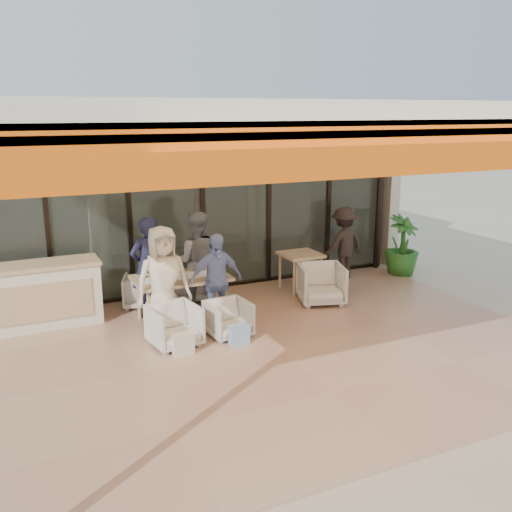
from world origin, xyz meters
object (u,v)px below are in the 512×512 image
Objects in this scene: chair_near_left at (174,324)px; side_table at (300,259)px; diner_periwinkle at (216,280)px; chair_near_right at (228,317)px; diner_cream at (163,281)px; host_counter at (40,295)px; chair_far_left at (142,289)px; side_chair at (321,282)px; diner_grey at (196,261)px; dining_table at (181,280)px; potted_palm at (402,246)px; chair_far_right at (188,280)px; diner_navy at (148,267)px; standing_woman at (344,244)px.

chair_near_left is 0.92× the size of side_table.
chair_near_right is at bearing -92.70° from diner_periwinkle.
host_counter is at bearing 145.20° from diner_cream.
chair_far_left is 3.13m from side_chair.
diner_grey is at bearing -4.51° from host_counter.
chair_near_left is 1.11× the size of chair_near_right.
diner_grey is (0.43, 0.44, 0.16)m from dining_table.
potted_palm reaches higher than chair_near_right.
diner_periwinkle reaches higher than dining_table.
dining_table is 1.10m from chair_near_left.
chair_far_right is 0.98× the size of side_table.
side_table is (2.90, 0.97, -0.20)m from diner_cream.
diner_grey is (0.84, -0.50, 0.54)m from chair_far_left.
diner_navy reaches higher than standing_woman.
chair_near_right is at bearing -32.23° from diner_cream.
potted_palm reaches higher than chair_near_left.
diner_navy is 2.90m from side_table.
side_chair is 0.53× the size of standing_woman.
diner_cream is 2.26× the size of side_table.
diner_cream reaches higher than side_table.
chair_near_right is 0.83× the size of side_table.
diner_navy is (-0.84, 1.40, 0.53)m from chair_near_right.
side_table is (2.90, -0.43, 0.33)m from chair_far_left.
host_counter is at bearing 142.30° from chair_near_right.
chair_near_right is at bearing 132.78° from chair_far_left.
side_chair is at bearing -5.53° from dining_table.
side_chair is 1.66m from standing_woman.
standing_woman is 1.18× the size of potted_palm.
chair_near_right is (0.84, -1.90, -0.00)m from chair_far_left.
chair_far_left is at bearing 10.26° from host_counter.
potted_palm is (4.51, 1.07, -0.13)m from diner_periwinkle.
side_table is (2.48, 0.51, -0.05)m from dining_table.
diner_cream is at bearing -33.34° from host_counter.
host_counter is at bearing 128.12° from chair_near_left.
chair_near_left is at bearing 174.80° from chair_near_right.
chair_far_left is 0.84m from chair_far_right.
diner_grey reaches higher than chair_far_left.
side_chair is at bearing -90.00° from side_table.
chair_near_right is 0.67m from diner_periwinkle.
host_counter is 2.52× the size of chair_far_right.
side_chair reaches higher than chair_far_left.
dining_table is at bearing 78.92° from chair_far_right.
diner_grey is 2.17× the size of side_chair.
standing_woman is at bearing 13.33° from dining_table.
diner_periwinkle is 2.01× the size of side_table.
diner_grey is (2.51, -0.20, 0.32)m from host_counter.
chair_near_left is 0.87× the size of side_chair.
diner_grey is 3.27m from standing_woman.
side_table is 2.45m from potted_palm.
chair_near_left is 0.71m from diner_cream.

